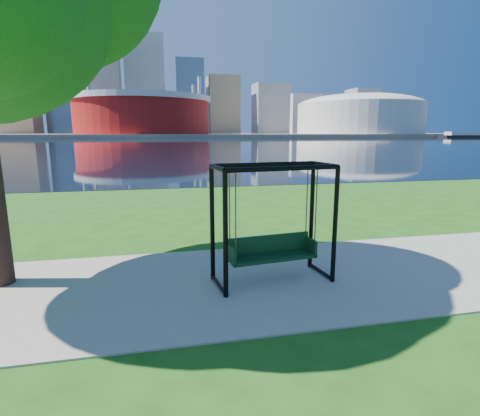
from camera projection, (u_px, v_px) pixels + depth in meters
name	position (u px, v px, depth m)	size (l,w,h in m)	color
ground	(235.00, 272.00, 7.55)	(900.00, 900.00, 0.00)	#1E5114
path	(240.00, 281.00, 7.07)	(120.00, 4.00, 0.03)	#9E937F
river	(163.00, 143.00, 105.29)	(900.00, 180.00, 0.02)	black
far_bank	(160.00, 135.00, 300.57)	(900.00, 228.00, 2.00)	#937F60
stadium	(143.00, 114.00, 227.85)	(83.00, 83.00, 32.00)	maroon
arena	(359.00, 113.00, 257.51)	(84.00, 84.00, 26.56)	beige
skyline	(152.00, 91.00, 305.62)	(392.00, 66.00, 96.50)	gray
swing	(272.00, 226.00, 6.92)	(2.27, 1.19, 2.23)	black
barge	(469.00, 135.00, 219.23)	(34.04, 12.64, 3.32)	black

